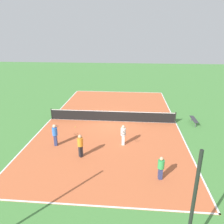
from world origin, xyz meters
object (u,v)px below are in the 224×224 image
player_near_white (123,134)px  bench (194,120)px  player_near_blue (55,134)px  fence_post_back_left (192,210)px  player_center_orange (80,144)px  tennis_ball_far_baseline (75,127)px  player_far_green (161,167)px  tennis_ball_near_net (75,111)px  tennis_net (112,116)px

player_near_white → bench: bearing=122.7°
player_near_white → player_near_blue: player_near_blue is taller
bench → player_near_blue: bearing=-65.6°
bench → fence_post_back_left: 13.32m
player_near_white → player_center_orange: (2.69, 1.85, 0.03)m
player_near_white → tennis_ball_far_baseline: 5.04m
player_far_green → tennis_ball_far_baseline: 9.08m
tennis_ball_far_baseline → player_far_green: bearing=135.0°
player_center_orange → tennis_ball_near_net: player_center_orange is taller
player_center_orange → fence_post_back_left: bearing=178.1°
player_near_white → tennis_ball_near_net: player_near_white is taller
player_near_white → fence_post_back_left: fence_post_back_left is taller
player_near_blue → tennis_ball_near_net: size_ratio=23.78×
player_far_green → player_center_orange: bearing=62.5°
player_far_green → tennis_net: bearing=16.2°
player_near_white → player_center_orange: size_ratio=0.97×
tennis_net → fence_post_back_left: 13.29m
player_far_green → player_center_orange: player_center_orange is taller
player_center_orange → tennis_ball_near_net: bearing=-24.5°
bench → player_center_orange: size_ratio=1.07×
player_near_white → tennis_ball_far_baseline: player_near_white is taller
player_center_orange → tennis_ball_far_baseline: bearing=-22.7°
bench → player_near_white: player_near_white is taller
fence_post_back_left → bench: bearing=-105.7°
tennis_net → tennis_ball_near_net: tennis_net is taller
player_near_blue → player_center_orange: (-2.13, 1.35, -0.04)m
player_near_white → fence_post_back_left: bearing=13.8°
tennis_net → fence_post_back_left: fence_post_back_left is taller
tennis_ball_far_baseline → player_center_orange: bearing=108.5°
fence_post_back_left → player_near_white: bearing=-72.8°
tennis_net → tennis_ball_near_net: (4.09, -2.38, -0.49)m
player_center_orange → player_near_white: bearing=-96.7°
bench → player_near_white: size_ratio=1.11×
player_near_blue → fence_post_back_left: (-7.37, 7.76, 1.28)m
tennis_ball_near_net → fence_post_back_left: size_ratio=0.02×
player_near_white → tennis_ball_far_baseline: size_ratio=22.33×
tennis_ball_far_baseline → tennis_ball_near_net: same height
tennis_ball_far_baseline → tennis_ball_near_net: 4.24m
player_near_blue → bench: bearing=-73.7°
player_far_green → fence_post_back_left: bearing=178.0°
tennis_net → player_far_green: bearing=112.6°
player_near_white → tennis_ball_near_net: size_ratio=22.33×
player_near_white → tennis_ball_far_baseline: bearing=-125.8°
tennis_net → player_center_orange: player_center_orange is taller
tennis_ball_far_baseline → fence_post_back_left: size_ratio=0.02×
tennis_net → fence_post_back_left: bearing=106.5°
tennis_ball_far_baseline → tennis_ball_near_net: size_ratio=1.00×
bench → player_center_orange: player_center_orange is taller
bench → tennis_ball_far_baseline: (10.31, 1.79, -0.33)m
player_near_white → player_center_orange: bearing=-58.9°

